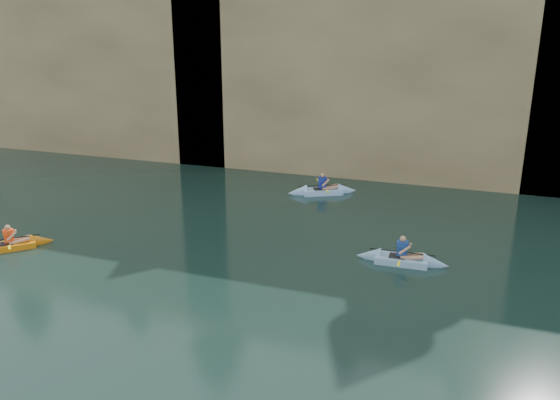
% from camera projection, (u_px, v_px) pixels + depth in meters
% --- Properties ---
extents(cliff, '(70.00, 16.00, 12.00)m').
position_uv_depth(cliff, '(375.00, 58.00, 35.74)').
color(cliff, '#CABB7B').
rests_on(cliff, ground).
extents(cliff_slab_west, '(26.00, 2.40, 10.56)m').
position_uv_depth(cliff_slab_west, '(51.00, 70.00, 35.83)').
color(cliff_slab_west, tan).
rests_on(cliff_slab_west, ground).
extents(cliff_slab_center, '(24.00, 2.40, 11.40)m').
position_uv_depth(cliff_slab_center, '(387.00, 71.00, 28.53)').
color(cliff_slab_center, tan).
rests_on(cliff_slab_center, ground).
extents(sea_cave_west, '(4.50, 1.00, 4.00)m').
position_uv_depth(sea_cave_west, '(75.00, 122.00, 35.56)').
color(sea_cave_west, black).
rests_on(sea_cave_west, ground).
extents(sea_cave_center, '(3.50, 1.00, 3.20)m').
position_uv_depth(sea_cave_center, '(276.00, 143.00, 31.11)').
color(sea_cave_center, black).
rests_on(sea_cave_center, ground).
extents(sea_cave_east, '(5.00, 1.00, 4.50)m').
position_uv_depth(sea_cave_east, '(547.00, 149.00, 26.36)').
color(sea_cave_east, black).
rests_on(sea_cave_east, ground).
extents(kayaker_orange, '(2.61, 2.67, 1.15)m').
position_uv_depth(kayaker_orange, '(10.00, 245.00, 20.06)').
color(kayaker_orange, orange).
rests_on(kayaker_orange, ground).
extents(kayaker_ltblue_near, '(3.17, 2.45, 1.25)m').
position_uv_depth(kayaker_ltblue_near, '(402.00, 259.00, 18.80)').
color(kayaker_ltblue_near, '#81B0D8').
rests_on(kayaker_ltblue_near, ground).
extents(kayaker_ltblue_mid, '(3.40, 2.34, 1.31)m').
position_uv_depth(kayaker_ltblue_mid, '(322.00, 191.00, 26.86)').
color(kayaker_ltblue_mid, '#98CCFE').
rests_on(kayaker_ltblue_mid, ground).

